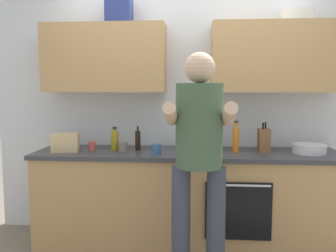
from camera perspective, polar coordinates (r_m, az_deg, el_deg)
The scene contains 16 objects.
ground_plane at distance 3.55m, azimuth 3.10°, elevation -18.64°, with size 12.00×12.00×0.00m, color #756B5B.
back_wall_unit at distance 3.49m, azimuth 3.37°, elevation 6.35°, with size 4.00×0.38×2.50m.
counter at distance 3.38m, azimuth 3.18°, elevation -11.69°, with size 2.84×0.67×0.90m.
person_standing at distance 2.56m, azimuth 5.07°, elevation -4.07°, with size 0.49×0.45×1.74m.
bottle_soy at distance 3.34m, azimuth -4.93°, elevation -2.32°, with size 0.05×0.05×0.23m.
bottle_wine at distance 3.33m, azimuth 7.64°, elevation -1.85°, with size 0.07×0.07×0.29m.
bottle_oil at distance 3.38m, azimuth -8.65°, elevation -2.30°, with size 0.07×0.07×0.22m.
bottle_juice at distance 3.28m, azimuth 10.98°, elevation -2.09°, with size 0.06×0.06×0.29m.
bottle_syrup at distance 3.46m, azimuth 5.05°, elevation -2.01°, with size 0.06×0.06×0.25m.
cup_stoneware at distance 3.31m, azimuth -7.36°, elevation -3.32°, with size 0.09×0.09×0.09m, color slate.
cup_tea at distance 3.12m, azimuth -1.92°, elevation -3.81°, with size 0.09×0.09×0.10m, color #33598C.
cup_ceramic at distance 3.42m, azimuth -12.26°, elevation -3.17°, with size 0.07×0.07×0.08m, color #BF4C47.
mixing_bowl at distance 3.44m, azimuth 22.01°, elevation -3.43°, with size 0.30×0.30×0.08m, color silver.
knife_block at distance 3.38m, azimuth 15.35°, elevation -2.23°, with size 0.10×0.14×0.27m.
potted_herb at distance 3.23m, azimuth 5.09°, elevation -1.72°, with size 0.17×0.17×0.26m.
grocery_bag_bread at distance 3.41m, azimuth -16.35°, elevation -2.59°, with size 0.24×0.18×0.17m, color tan.
Camera 1 is at (0.06, -3.22, 1.49)m, focal length 37.42 mm.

